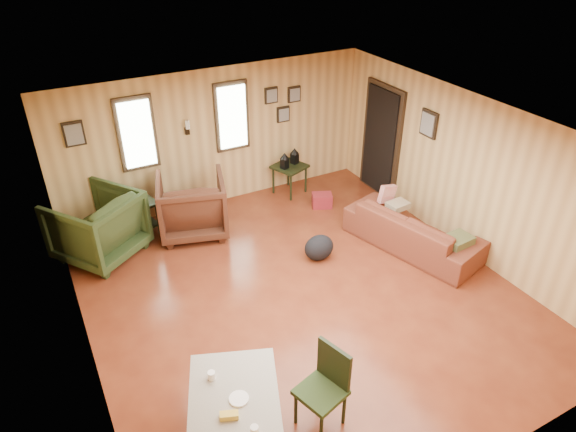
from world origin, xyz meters
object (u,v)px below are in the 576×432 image
at_px(dining_table, 234,414).
at_px(recliner_brown, 192,203).
at_px(sofa, 414,225).
at_px(recliner_green, 97,223).
at_px(end_table, 137,213).
at_px(side_table, 290,164).

bearing_deg(dining_table, recliner_brown, 97.55).
bearing_deg(sofa, recliner_green, 48.77).
relative_size(end_table, dining_table, 0.46).
xyz_separation_m(end_table, dining_table, (-0.17, -4.39, 0.24)).
bearing_deg(recliner_brown, dining_table, 92.69).
xyz_separation_m(end_table, side_table, (2.82, 0.11, 0.17)).
relative_size(recliner_brown, end_table, 1.47).
distance_m(end_table, side_table, 2.83).
bearing_deg(dining_table, end_table, 109.00).
height_order(recliner_green, side_table, recliner_green).
xyz_separation_m(sofa, side_table, (-0.83, 2.47, 0.16)).
xyz_separation_m(sofa, end_table, (-3.65, 2.36, -0.01)).
bearing_deg(end_table, recliner_brown, -21.90).
xyz_separation_m(sofa, recliner_brown, (-2.83, 2.04, 0.12)).
bearing_deg(end_table, sofa, -32.94).
height_order(end_table, side_table, side_table).
xyz_separation_m(side_table, dining_table, (-3.00, -4.50, 0.07)).
bearing_deg(recliner_brown, recliner_green, 15.12).
bearing_deg(side_table, end_table, -177.78).
relative_size(recliner_brown, side_table, 1.26).
bearing_deg(end_table, side_table, 2.22).
xyz_separation_m(sofa, recliner_green, (-4.29, 2.07, 0.15)).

